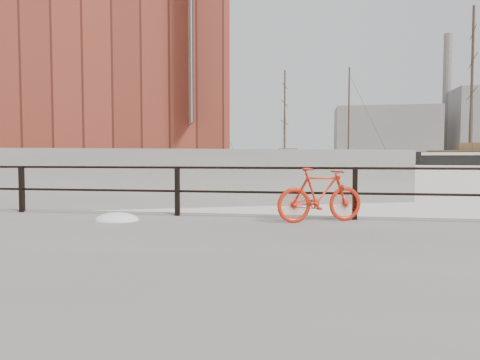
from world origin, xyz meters
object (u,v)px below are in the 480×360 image
at_px(schooner_left, 173,166).
at_px(workboat_near, 110,174).
at_px(bicycle, 320,195).
at_px(schooner_mid, 316,165).
at_px(workboat_far, 83,170).

bearing_deg(schooner_left, workboat_near, -106.14).
height_order(bicycle, schooner_left, schooner_left).
bearing_deg(workboat_near, bicycle, -77.34).
height_order(bicycle, schooner_mid, schooner_mid).
height_order(bicycle, workboat_near, workboat_near).
bearing_deg(schooner_mid, bicycle, -86.63).
distance_m(schooner_mid, workboat_near, 58.02).
distance_m(bicycle, workboat_near, 34.26).
bearing_deg(schooner_left, workboat_far, -122.07).
relative_size(schooner_mid, schooner_left, 1.21).
xyz_separation_m(schooner_left, workboat_near, (6.56, -38.16, 0.00)).
xyz_separation_m(workboat_near, workboat_far, (-9.39, 11.99, 0.00)).
xyz_separation_m(schooner_left, workboat_far, (-2.83, -26.17, 0.00)).
bearing_deg(workboat_far, schooner_mid, 12.26).
xyz_separation_m(schooner_mid, workboat_near, (-19.38, -54.69, 0.00)).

